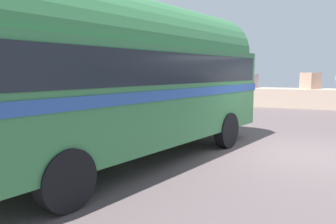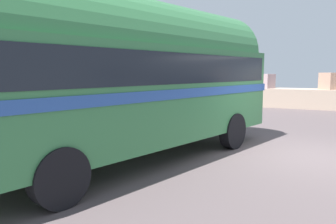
% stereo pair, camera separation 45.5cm
% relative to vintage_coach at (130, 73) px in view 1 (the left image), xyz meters
% --- Properties ---
extents(ground, '(32.00, 26.00, 0.02)m').
position_rel_vintage_coach_xyz_m(ground, '(3.60, 2.18, -2.04)').
color(ground, '#574B4C').
extents(breakwater, '(31.36, 2.08, 2.41)m').
position_rel_vintage_coach_xyz_m(breakwater, '(4.02, 13.97, -1.34)').
color(breakwater, tan).
rests_on(breakwater, ground).
extents(vintage_coach, '(4.49, 8.91, 3.70)m').
position_rel_vintage_coach_xyz_m(vintage_coach, '(0.00, 0.00, 0.00)').
color(vintage_coach, black).
rests_on(vintage_coach, ground).
extents(second_coach, '(4.22, 8.90, 3.70)m').
position_rel_vintage_coach_xyz_m(second_coach, '(-4.16, 0.15, 0.00)').
color(second_coach, black).
rests_on(second_coach, ground).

